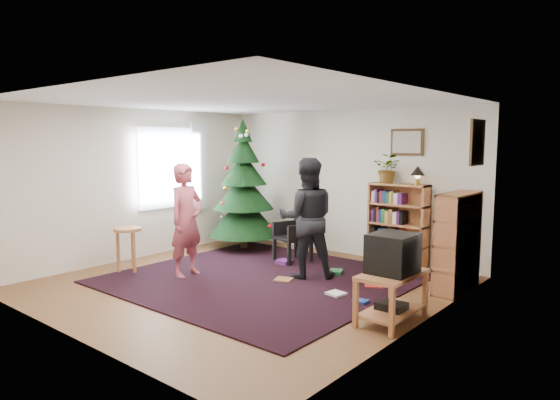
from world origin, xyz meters
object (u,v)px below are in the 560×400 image
Objects in this scene: bookshelf_back at (398,224)px; person_by_chair at (307,218)px; picture_back at (407,142)px; bookshelf_right at (458,241)px; christmas_tree at (244,195)px; picture_right at (477,142)px; tv_stand at (392,293)px; person_standing at (186,220)px; potted_plant at (388,168)px; table_lamp at (418,172)px; stool at (128,238)px; crt_tv at (393,253)px; armchair at (296,232)px.

bookshelf_back is 0.75× the size of person_by_chair.
picture_back is 0.42× the size of bookshelf_right.
picture_back is 1.98m from bookshelf_right.
christmas_tree is 2.83m from bookshelf_back.
picture_right is 2.49m from person_by_chair.
person_standing reaches higher than tv_stand.
tv_stand is (-0.26, -1.78, -1.63)m from picture_right.
table_lamp is (0.50, 0.00, -0.04)m from potted_plant.
stool is 4.17m from potted_plant.
picture_back is at bearing 71.14° from bookshelf_back.
person_standing is (-2.07, -2.58, 0.16)m from bookshelf_back.
bookshelf_right reaches higher than crt_tv.
person_standing is (0.65, -1.88, -0.16)m from christmas_tree.
bookshelf_right is at bearing -39.76° from table_lamp.
person_by_chair is (-1.90, -0.77, 0.20)m from bookshelf_right.
picture_back is at bearing 16.83° from christmas_tree.
picture_right reaches higher than bookshelf_back.
picture_right is 1.97m from bookshelf_back.
person_by_chair is at bearing 33.59° from stool.
person_standing reaches higher than bookshelf_right.
bookshelf_back is 2.65m from tv_stand.
bookshelf_right is at bearing -67.10° from person_standing.
armchair is at bearing -6.94° from christmas_tree.
potted_plant is (-1.31, 2.37, 0.77)m from crt_tv.
stool is (-4.26, -2.44, -1.42)m from picture_right.
table_lamp is (-0.81, 2.37, 0.73)m from crt_tv.
picture_back is at bearing 152.00° from table_lamp.
christmas_tree is 1.44m from armchair.
bookshelf_back is at bearing 156.72° from picture_right.
picture_back is 1.18× the size of potted_plant.
picture_back reaches higher than bookshelf_right.
bookshelf_right is (3.96, -0.08, -0.32)m from christmas_tree.
person_standing is 3.57m from table_lamp.
potted_plant is 1.61× the size of table_lamp.
tv_stand is (-0.12, -1.60, -0.34)m from bookshelf_right.
christmas_tree is 4.84× the size of crt_tv.
stool is (-2.94, -3.16, -1.42)m from picture_back.
crt_tv is at bearing -23.58° from christmas_tree.
person_by_chair is at bearing -121.90° from table_lamp.
person_standing is at bearing -176.26° from tv_stand.
stool is at bearing -150.25° from picture_right.
person_by_chair is 1.93m from table_lamp.
potted_plant is at bearing 61.53° from bookshelf_right.
potted_plant is (2.52, 0.70, 0.55)m from christmas_tree.
table_lamp is at bearing 0.00° from bookshelf_back.
stool is (-0.17, -2.33, -0.46)m from christmas_tree.
stool is 2.34× the size of table_lamp.
armchair is 0.54× the size of person_standing.
crt_tv is (-0.12, -1.60, 0.10)m from bookshelf_right.
bookshelf_right reaches higher than armchair.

